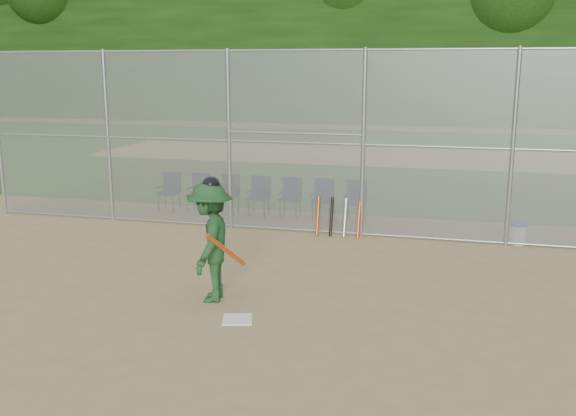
% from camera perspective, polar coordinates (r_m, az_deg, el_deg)
% --- Properties ---
extents(ground, '(100.00, 100.00, 0.00)m').
position_cam_1_polar(ground, '(9.64, -3.75, -9.51)').
color(ground, tan).
rests_on(ground, ground).
extents(grass_strip, '(100.00, 100.00, 0.00)m').
position_cam_1_polar(grass_strip, '(26.88, 8.28, 4.59)').
color(grass_strip, '#2A601C').
rests_on(grass_strip, ground).
extents(dirt_patch_far, '(24.00, 24.00, 0.00)m').
position_cam_1_polar(dirt_patch_far, '(26.88, 8.28, 4.59)').
color(dirt_patch_far, tan).
rests_on(dirt_patch_far, ground).
extents(backstop_fence, '(16.09, 0.09, 4.00)m').
position_cam_1_polar(backstop_fence, '(13.87, 2.59, 6.07)').
color(backstop_fence, gray).
rests_on(backstop_fence, ground).
extents(treeline, '(81.00, 60.00, 11.00)m').
position_cam_1_polar(treeline, '(28.69, 9.09, 16.05)').
color(treeline, black).
rests_on(treeline, ground).
extents(home_plate, '(0.52, 0.52, 0.02)m').
position_cam_1_polar(home_plate, '(9.49, -4.51, -9.83)').
color(home_plate, white).
rests_on(home_plate, ground).
extents(batter_at_plate, '(1.07, 1.35, 1.97)m').
position_cam_1_polar(batter_at_plate, '(10.03, -6.91, -2.94)').
color(batter_at_plate, '#1C4721').
rests_on(batter_at_plate, ground).
extents(water_cooler, '(0.35, 0.35, 0.44)m').
position_cam_1_polar(water_cooler, '(14.14, 19.79, -2.13)').
color(water_cooler, white).
rests_on(water_cooler, ground).
extents(spare_bats, '(0.96, 0.34, 0.84)m').
position_cam_1_polar(spare_bats, '(13.94, 4.48, -0.83)').
color(spare_bats, '#D84C14').
rests_on(spare_bats, ground).
extents(chair_0, '(0.54, 0.52, 0.96)m').
position_cam_1_polar(chair_0, '(16.68, -10.55, 1.42)').
color(chair_0, '#10193B').
rests_on(chair_0, ground).
extents(chair_1, '(0.54, 0.52, 0.96)m').
position_cam_1_polar(chair_1, '(16.36, -8.00, 1.30)').
color(chair_1, '#10193B').
rests_on(chair_1, ground).
extents(chair_2, '(0.54, 0.52, 0.96)m').
position_cam_1_polar(chair_2, '(16.08, -5.36, 1.17)').
color(chair_2, '#10193B').
rests_on(chair_2, ground).
extents(chair_3, '(0.54, 0.52, 0.96)m').
position_cam_1_polar(chair_3, '(15.83, -2.63, 1.03)').
color(chair_3, '#10193B').
rests_on(chair_3, ground).
extents(chair_4, '(0.54, 0.52, 0.96)m').
position_cam_1_polar(chair_4, '(15.62, 0.19, 0.89)').
color(chair_4, '#10193B').
rests_on(chair_4, ground).
extents(chair_5, '(0.54, 0.52, 0.96)m').
position_cam_1_polar(chair_5, '(15.44, 3.07, 0.74)').
color(chair_5, '#10193B').
rests_on(chair_5, ground).
extents(chair_6, '(0.54, 0.52, 0.96)m').
position_cam_1_polar(chair_6, '(15.31, 6.01, 0.59)').
color(chair_6, '#10193B').
rests_on(chair_6, ground).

